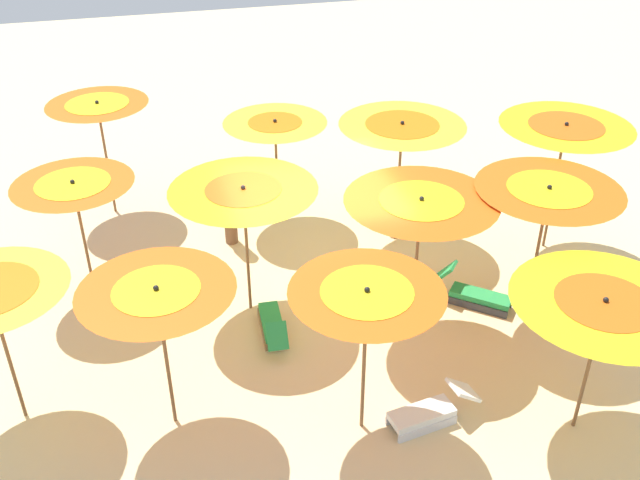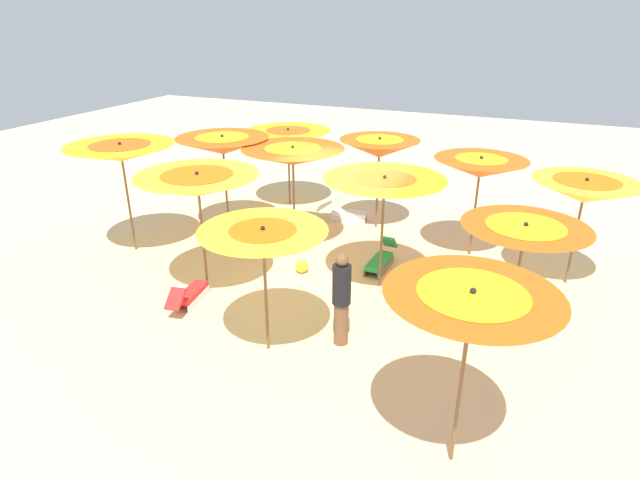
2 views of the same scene
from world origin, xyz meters
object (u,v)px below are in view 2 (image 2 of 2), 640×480
Objects in this scene: beach_umbrella_3 at (379,148)px; lounger_1 at (345,213)px; beach_umbrella_0 at (288,136)px; beach_umbrella_5 at (198,185)px; beach_umbrella_4 at (293,156)px; beach_umbrella_10 at (524,236)px; beach_umbrella_2 at (121,153)px; beach_umbrella_7 at (384,186)px; beach_umbrella_6 at (480,168)px; lounger_2 at (189,295)px; beach_umbrella_8 at (263,239)px; beach_umbrella_11 at (471,306)px; beach_umbrella_9 at (585,191)px; beach_ball at (302,266)px; lounger_3 at (381,259)px; beachgoer_0 at (341,298)px; lounger_0 at (243,234)px; beach_umbrella_1 at (223,145)px.

beach_umbrella_3 is 1.73× the size of lounger_1.
beach_umbrella_5 is at bearing 97.94° from beach_umbrella_0.
beach_umbrella_10 is (-4.91, 2.24, -0.19)m from beach_umbrella_4.
beach_umbrella_7 is at bearing -174.95° from beach_umbrella_2.
lounger_2 is (4.49, 4.27, -1.81)m from beach_umbrella_6.
beach_umbrella_5 is 1.11× the size of beach_umbrella_10.
beach_umbrella_8 is at bearing 69.08° from beach_umbrella_7.
beach_umbrella_7 is at bearing 108.63° from beach_umbrella_3.
beach_umbrella_0 is 5.28m from beach_umbrella_7.
beach_umbrella_9 is at bearing -103.47° from beach_umbrella_11.
beach_ball is at bearing 121.52° from beach_umbrella_4.
lounger_3 is 2.98m from beachgoer_0.
beachgoer_0 is at bearing 167.78° from beach_umbrella_5.
beach_umbrella_0 is at bearing -82.06° from beach_umbrella_5.
beach_umbrella_5 is at bearing 45.24° from beach_ball.
beach_umbrella_7 is 2.05m from lounger_3.
beach_umbrella_10 is at bearing 130.77° from beach_umbrella_3.
beach_umbrella_4 is 2.29m from lounger_0.
beach_umbrella_0 is 2.87m from beach_umbrella_3.
beach_umbrella_0 is 6.04m from lounger_2.
lounger_3 is at bearing -34.71° from beach_umbrella_10.
beach_umbrella_8 is 3.36m from beach_umbrella_11.
beach_umbrella_4 is 5.85m from beach_umbrella_9.
beach_umbrella_6 is 1.80× the size of lounger_0.
beach_umbrella_1 reaches higher than lounger_1.
beach_umbrella_10 is 1.79× the size of lounger_2.
beach_umbrella_6 is at bearing -116.56° from beach_umbrella_8.
beach_umbrella_1 is 7.75m from beach_umbrella_9.
beach_umbrella_1 is at bearing -51.09° from beach_umbrella_8.
beach_umbrella_1 is at bearing -19.66° from beach_umbrella_10.
beach_umbrella_5 reaches higher than beach_umbrella_3.
beach_umbrella_4 reaches higher than beach_umbrella_9.
beach_umbrella_10 is at bearing 175.77° from beach_umbrella_2.
beach_umbrella_11 is (-7.78, 3.39, -0.10)m from beach_umbrella_2.
beach_umbrella_9 is at bearing -154.84° from beach_umbrella_7.
lounger_3 reaches higher than lounger_2.
beach_umbrella_9 reaches higher than beach_umbrella_10.
beach_umbrella_3 is 5.31m from beachgoer_0.
beach_umbrella_6 reaches higher than beach_umbrella_0.
beach_umbrella_9 is 1.65× the size of lounger_1.
beach_umbrella_11 reaches higher than lounger_0.
beach_umbrella_6 is at bearing -140.61° from beach_umbrella_5.
beach_umbrella_2 is 4.55m from beach_ball.
lounger_1 is at bearing -15.09° from beach_umbrella_6.
beach_umbrella_8 is 1.61× the size of lounger_1.
beach_umbrella_1 is 5.67m from beachgoer_0.
lounger_0 is 1.04× the size of lounger_2.
beach_umbrella_3 is 1.83× the size of lounger_0.
beach_umbrella_5 is 3.38m from beachgoer_0.
beach_umbrella_3 is at bearing -16.74° from beach_umbrella_6.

